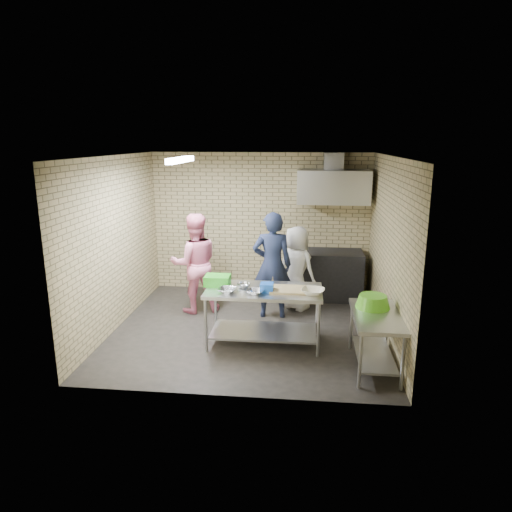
{
  "coord_description": "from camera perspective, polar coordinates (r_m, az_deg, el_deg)",
  "views": [
    {
      "loc": [
        0.83,
        -6.8,
        2.94
      ],
      "look_at": [
        0.1,
        0.2,
        1.15
      ],
      "focal_mm": 32.4,
      "sensor_mm": 36.0,
      "label": 1
    }
  ],
  "objects": [
    {
      "name": "floor",
      "position": [
        7.46,
        -0.93,
        -8.95
      ],
      "size": [
        4.2,
        4.2,
        0.0
      ],
      "primitive_type": "plane",
      "color": "black",
      "rests_on": "ground"
    },
    {
      "name": "ceiling",
      "position": [
        6.86,
        -1.03,
        12.25
      ],
      "size": [
        4.2,
        4.2,
        0.0
      ],
      "primitive_type": "plane",
      "rotation": [
        3.14,
        0.0,
        0.0
      ],
      "color": "black",
      "rests_on": "ground"
    },
    {
      "name": "back_wall",
      "position": [
        8.99,
        0.55,
        4.07
      ],
      "size": [
        4.2,
        0.06,
        2.7
      ],
      "primitive_type": "cube",
      "color": "#94885C",
      "rests_on": "ground"
    },
    {
      "name": "front_wall",
      "position": [
        5.13,
        -3.66,
        -3.83
      ],
      "size": [
        4.2,
        0.06,
        2.7
      ],
      "primitive_type": "cube",
      "color": "#94885C",
      "rests_on": "ground"
    },
    {
      "name": "left_wall",
      "position": [
        7.58,
        -16.96,
        1.52
      ],
      "size": [
        0.06,
        4.0,
        2.7
      ],
      "primitive_type": "cube",
      "color": "#94885C",
      "rests_on": "ground"
    },
    {
      "name": "right_wall",
      "position": [
        7.1,
        16.09,
        0.76
      ],
      "size": [
        0.06,
        4.0,
        2.7
      ],
      "primitive_type": "cube",
      "color": "#94885C",
      "rests_on": "ground"
    },
    {
      "name": "prep_table",
      "position": [
        6.82,
        0.96,
        -7.45
      ],
      "size": [
        1.67,
        0.84,
        0.84
      ],
      "primitive_type": "cube",
      "color": "silver",
      "rests_on": "floor"
    },
    {
      "name": "side_counter",
      "position": [
        6.33,
        14.46,
        -10.13
      ],
      "size": [
        0.6,
        1.2,
        0.75
      ],
      "primitive_type": "cube",
      "color": "silver",
      "rests_on": "floor"
    },
    {
      "name": "stove",
      "position": [
        8.83,
        9.09,
        -2.3
      ],
      "size": [
        1.2,
        0.7,
        0.9
      ],
      "primitive_type": "cube",
      "color": "black",
      "rests_on": "floor"
    },
    {
      "name": "range_hood",
      "position": [
        8.56,
        9.5,
        8.44
      ],
      "size": [
        1.3,
        0.6,
        0.6
      ],
      "primitive_type": "cube",
      "color": "silver",
      "rests_on": "back_wall"
    },
    {
      "name": "hood_duct",
      "position": [
        8.68,
        9.57,
        11.49
      ],
      "size": [
        0.35,
        0.3,
        0.3
      ],
      "primitive_type": "cube",
      "color": "#A5A8AD",
      "rests_on": "back_wall"
    },
    {
      "name": "wall_shelf",
      "position": [
        8.79,
        11.35,
        7.32
      ],
      "size": [
        0.8,
        0.2,
        0.04
      ],
      "primitive_type": "cube",
      "color": "#3F2B19",
      "rests_on": "back_wall"
    },
    {
      "name": "fluorescent_fixture",
      "position": [
        7.05,
        -9.29,
        11.64
      ],
      "size": [
        0.1,
        1.25,
        0.08
      ],
      "primitive_type": "cube",
      "color": "white",
      "rests_on": "ceiling"
    },
    {
      "name": "green_crate",
      "position": [
        6.86,
        -4.78,
        -3.01
      ],
      "size": [
        0.37,
        0.28,
        0.15
      ],
      "primitive_type": "cube",
      "color": "green",
      "rests_on": "prep_table"
    },
    {
      "name": "blue_tub",
      "position": [
        6.56,
        1.34,
        -3.9
      ],
      "size": [
        0.19,
        0.19,
        0.12
      ],
      "primitive_type": "cube",
      "color": "blue",
      "rests_on": "prep_table"
    },
    {
      "name": "cutting_board",
      "position": [
        6.63,
        3.98,
        -4.14
      ],
      "size": [
        0.51,
        0.39,
        0.03
      ],
      "primitive_type": "cube",
      "color": "tan",
      "rests_on": "prep_table"
    },
    {
      "name": "mixing_bowl_a",
      "position": [
        6.54,
        -3.56,
        -4.25
      ],
      "size": [
        0.31,
        0.31,
        0.06
      ],
      "primitive_type": "imported",
      "rotation": [
        0.0,
        0.0,
        -0.21
      ],
      "color": "#B6B9BD",
      "rests_on": "prep_table"
    },
    {
      "name": "mixing_bowl_b",
      "position": [
        6.74,
        -1.53,
        -3.65
      ],
      "size": [
        0.24,
        0.24,
        0.06
      ],
      "primitive_type": "imported",
      "rotation": [
        0.0,
        0.0,
        -0.21
      ],
      "color": "#B5B8BD",
      "rests_on": "prep_table"
    },
    {
      "name": "mixing_bowl_c",
      "position": [
        6.47,
        -0.08,
        -4.45
      ],
      "size": [
        0.29,
        0.29,
        0.06
      ],
      "primitive_type": "imported",
      "rotation": [
        0.0,
        0.0,
        -0.21
      ],
      "color": "silver",
      "rests_on": "prep_table"
    },
    {
      "name": "ceramic_bowl",
      "position": [
        6.5,
        7.04,
        -4.37
      ],
      "size": [
        0.38,
        0.38,
        0.08
      ],
      "primitive_type": "imported",
      "rotation": [
        0.0,
        0.0,
        -0.21
      ],
      "color": "beige",
      "rests_on": "prep_table"
    },
    {
      "name": "green_basin",
      "position": [
        6.39,
        14.22,
        -5.44
      ],
      "size": [
        0.46,
        0.46,
        0.17
      ],
      "primitive_type": null,
      "color": "#59C626",
      "rests_on": "side_counter"
    },
    {
      "name": "bottle_red",
      "position": [
        8.76,
        9.74,
        8.1
      ],
      "size": [
        0.07,
        0.07,
        0.18
      ],
      "primitive_type": "cylinder",
      "color": "#B22619",
      "rests_on": "wall_shelf"
    },
    {
      "name": "bottle_green",
      "position": [
        8.8,
        12.36,
        7.9
      ],
      "size": [
        0.06,
        0.06,
        0.15
      ],
      "primitive_type": "cylinder",
      "color": "green",
      "rests_on": "wall_shelf"
    },
    {
      "name": "man_navy",
      "position": [
        7.69,
        2.01,
        -1.15
      ],
      "size": [
        0.69,
        0.48,
        1.8
      ],
      "primitive_type": "imported",
      "rotation": [
        0.0,
        0.0,
        3.23
      ],
      "color": "#161C37",
      "rests_on": "floor"
    },
    {
      "name": "woman_pink",
      "position": [
        8.0,
        -7.56,
        -0.9
      ],
      "size": [
        1.02,
        0.91,
        1.73
      ],
      "primitive_type": "imported",
      "rotation": [
        0.0,
        0.0,
        3.5
      ],
      "color": "pink",
      "rests_on": "floor"
    },
    {
      "name": "woman_white",
      "position": [
        8.11,
        5.0,
        -1.52
      ],
      "size": [
        0.87,
        0.81,
        1.49
      ],
      "primitive_type": "imported",
      "rotation": [
        0.0,
        0.0,
        2.52
      ],
      "color": "silver",
      "rests_on": "floor"
    }
  ]
}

